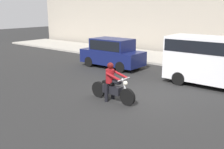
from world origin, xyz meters
The scene contains 6 objects.
ground_plane centered at (0.00, 0.00, 0.00)m, with size 80.00×80.00×0.00m, color #262626.
sidewalk_slab centered at (0.00, 8.00, 0.07)m, with size 40.00×4.40×0.14m, color #A8A399.
motorcycle_with_rider_crimson centered at (-0.72, -1.27, 0.64)m, with size 2.15×0.70×1.55m.
parked_van_white centered at (1.80, 3.35, 1.33)m, with size 4.54×1.96×2.31m.
parked_hatchback_navy centered at (-4.55, 3.52, 0.94)m, with size 4.01×1.76×1.80m.
pedestrian_bystander centered at (0.11, 8.69, 1.10)m, with size 0.34×0.34×1.64m.
Camera 1 is at (5.31, -8.83, 3.56)m, focal length 41.12 mm.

